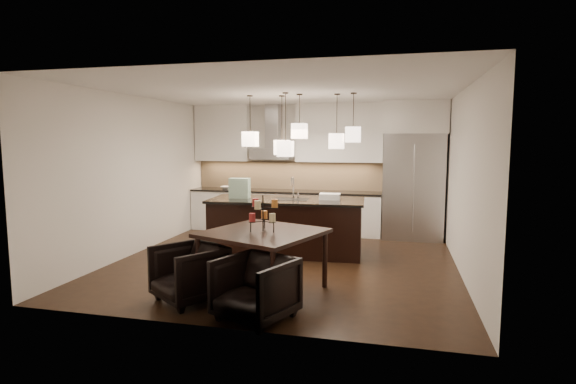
% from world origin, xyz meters
% --- Properties ---
extents(floor, '(5.50, 5.50, 0.02)m').
position_xyz_m(floor, '(0.00, 0.00, -0.01)').
color(floor, black).
rests_on(floor, ground).
extents(ceiling, '(5.50, 5.50, 0.02)m').
position_xyz_m(ceiling, '(0.00, 0.00, 2.81)').
color(ceiling, white).
rests_on(ceiling, wall_back).
extents(wall_back, '(5.50, 0.02, 2.80)m').
position_xyz_m(wall_back, '(0.00, 2.76, 1.40)').
color(wall_back, silver).
rests_on(wall_back, ground).
extents(wall_front, '(5.50, 0.02, 2.80)m').
position_xyz_m(wall_front, '(0.00, -2.76, 1.40)').
color(wall_front, silver).
rests_on(wall_front, ground).
extents(wall_left, '(0.02, 5.50, 2.80)m').
position_xyz_m(wall_left, '(-2.76, 0.00, 1.40)').
color(wall_left, silver).
rests_on(wall_left, ground).
extents(wall_right, '(0.02, 5.50, 2.80)m').
position_xyz_m(wall_right, '(2.76, 0.00, 1.40)').
color(wall_right, silver).
rests_on(wall_right, ground).
extents(refrigerator, '(1.20, 0.72, 2.15)m').
position_xyz_m(refrigerator, '(2.10, 2.38, 1.07)').
color(refrigerator, '#B7B7BA').
rests_on(refrigerator, floor).
extents(fridge_panel, '(1.26, 0.72, 0.65)m').
position_xyz_m(fridge_panel, '(2.10, 2.38, 2.47)').
color(fridge_panel, silver).
rests_on(fridge_panel, refrigerator).
extents(lower_cabinets, '(4.21, 0.62, 0.88)m').
position_xyz_m(lower_cabinets, '(-0.62, 2.43, 0.44)').
color(lower_cabinets, silver).
rests_on(lower_cabinets, floor).
extents(countertop, '(4.21, 0.66, 0.04)m').
position_xyz_m(countertop, '(-0.62, 2.43, 0.90)').
color(countertop, black).
rests_on(countertop, lower_cabinets).
extents(backsplash, '(4.21, 0.02, 0.63)m').
position_xyz_m(backsplash, '(-0.62, 2.73, 1.24)').
color(backsplash, tan).
rests_on(backsplash, countertop).
extents(upper_cab_left, '(1.25, 0.35, 1.25)m').
position_xyz_m(upper_cab_left, '(-2.10, 2.57, 2.17)').
color(upper_cab_left, silver).
rests_on(upper_cab_left, wall_back).
extents(upper_cab_right, '(1.85, 0.35, 1.25)m').
position_xyz_m(upper_cab_right, '(0.55, 2.57, 2.17)').
color(upper_cab_right, silver).
rests_on(upper_cab_right, wall_back).
extents(hood_canopy, '(0.90, 0.52, 0.24)m').
position_xyz_m(hood_canopy, '(-0.93, 2.48, 1.72)').
color(hood_canopy, '#B7B7BA').
rests_on(hood_canopy, wall_back).
extents(hood_chimney, '(0.30, 0.28, 0.96)m').
position_xyz_m(hood_chimney, '(-0.93, 2.59, 2.32)').
color(hood_chimney, '#B7B7BA').
rests_on(hood_chimney, hood_canopy).
extents(fruit_bowl, '(0.26, 0.26, 0.06)m').
position_xyz_m(fruit_bowl, '(-1.97, 2.38, 0.95)').
color(fruit_bowl, silver).
rests_on(fruit_bowl, countertop).
extents(island_body, '(2.71, 1.23, 0.93)m').
position_xyz_m(island_body, '(-0.13, 0.61, 0.47)').
color(island_body, black).
rests_on(island_body, floor).
extents(island_top, '(2.80, 1.32, 0.04)m').
position_xyz_m(island_top, '(-0.13, 0.61, 0.95)').
color(island_top, black).
rests_on(island_top, island_body).
extents(faucet, '(0.12, 0.26, 0.40)m').
position_xyz_m(faucet, '(-0.03, 0.73, 1.18)').
color(faucet, silver).
rests_on(faucet, island_top).
extents(tote_bag, '(0.37, 0.21, 0.36)m').
position_xyz_m(tote_bag, '(-0.99, 0.54, 1.15)').
color(tote_bag, '#184D30').
rests_on(tote_bag, island_top).
extents(food_container, '(0.38, 0.28, 0.11)m').
position_xyz_m(food_container, '(0.63, 0.73, 1.03)').
color(food_container, silver).
rests_on(food_container, island_top).
extents(dining_table, '(1.75, 1.75, 0.82)m').
position_xyz_m(dining_table, '(0.07, -1.49, 0.41)').
color(dining_table, black).
rests_on(dining_table, floor).
extents(candelabra, '(0.51, 0.51, 0.48)m').
position_xyz_m(candelabra, '(0.07, -1.49, 1.06)').
color(candelabra, black).
rests_on(candelabra, dining_table).
extents(candle_a, '(0.11, 0.11, 0.11)m').
position_xyz_m(candle_a, '(0.22, -1.54, 1.01)').
color(candle_a, beige).
rests_on(candle_a, candelabra).
extents(candle_b, '(0.11, 0.11, 0.11)m').
position_xyz_m(candle_b, '(0.05, -1.34, 1.01)').
color(candle_b, '#C3712B').
rests_on(candle_b, candelabra).
extents(candle_c, '(0.11, 0.11, 0.11)m').
position_xyz_m(candle_c, '(-0.04, -1.59, 1.01)').
color(candle_c, maroon).
rests_on(candle_c, candelabra).
extents(candle_d, '(0.11, 0.11, 0.11)m').
position_xyz_m(candle_d, '(0.22, -1.44, 1.19)').
color(candle_d, '#C3712B').
rests_on(candle_d, candelabra).
extents(candle_e, '(0.11, 0.11, 0.11)m').
position_xyz_m(candle_e, '(-0.05, -1.42, 1.19)').
color(candle_e, maroon).
rests_on(candle_e, candelabra).
extents(candle_f, '(0.11, 0.11, 0.11)m').
position_xyz_m(candle_f, '(0.04, -1.63, 1.19)').
color(candle_f, beige).
rests_on(candle_f, candelabra).
extents(armchair_left, '(1.08, 1.09, 0.72)m').
position_xyz_m(armchair_left, '(-0.72, -2.07, 0.36)').
color(armchair_left, black).
rests_on(armchair_left, floor).
extents(armchair_right, '(1.01, 1.02, 0.72)m').
position_xyz_m(armchair_right, '(0.26, -2.43, 0.36)').
color(armchair_right, black).
rests_on(armchair_right, floor).
extents(pendant_a, '(0.24, 0.24, 0.26)m').
position_xyz_m(pendant_a, '(-0.76, 0.51, 2.04)').
color(pendant_a, beige).
rests_on(pendant_a, ceiling).
extents(pendant_b, '(0.24, 0.24, 0.26)m').
position_xyz_m(pendant_b, '(-0.23, 0.67, 1.89)').
color(pendant_b, beige).
rests_on(pendant_b, ceiling).
extents(pendant_c, '(0.24, 0.24, 0.26)m').
position_xyz_m(pendant_c, '(0.13, 0.49, 2.17)').
color(pendant_c, beige).
rests_on(pendant_c, ceiling).
extents(pendant_d, '(0.24, 0.24, 0.26)m').
position_xyz_m(pendant_d, '(0.76, 0.61, 2.00)').
color(pendant_d, beige).
rests_on(pendant_d, ceiling).
extents(pendant_e, '(0.24, 0.24, 0.26)m').
position_xyz_m(pendant_e, '(1.05, 0.51, 2.11)').
color(pendant_e, beige).
rests_on(pendant_e, ceiling).
extents(pendant_f, '(0.24, 0.24, 0.26)m').
position_xyz_m(pendant_f, '(-0.04, 0.21, 1.88)').
color(pendant_f, beige).
rests_on(pendant_f, ceiling).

